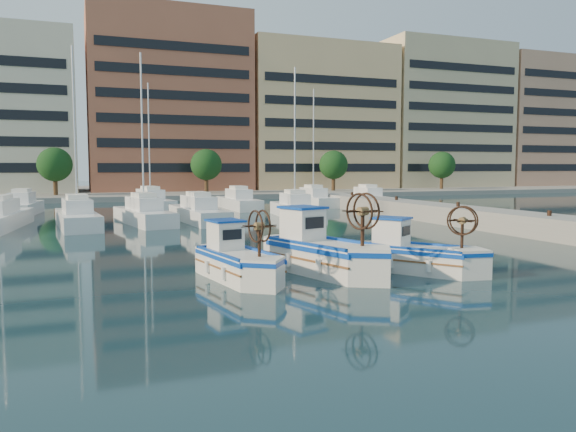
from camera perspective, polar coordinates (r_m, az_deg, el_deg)
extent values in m
plane|color=#193643|center=(21.57, 11.78, -5.51)|extent=(300.00, 300.00, 0.00)
cube|color=gray|center=(35.72, 22.70, -0.68)|extent=(3.00, 60.00, 1.20)
cube|color=gray|center=(85.76, -12.79, 2.47)|extent=(180.00, 40.00, 0.60)
cube|color=#AF5F44|center=(84.34, -12.09, 11.16)|extent=(22.00, 14.00, 25.00)
cube|color=black|center=(77.47, -11.33, 11.73)|extent=(20.24, 0.12, 22.50)
cube|color=#F6C589|center=(90.47, 2.71, 9.88)|extent=(23.00, 14.00, 22.00)
cube|color=black|center=(84.10, 4.62, 10.24)|extent=(21.16, 0.12, 19.80)
cube|color=#CAB58A|center=(101.77, 14.89, 9.74)|extent=(22.00, 14.00, 24.00)
cube|color=black|center=(96.15, 17.34, 9.97)|extent=(20.24, 0.12, 21.60)
cube|color=tan|center=(115.75, 23.92, 8.64)|extent=(21.00, 14.00, 23.00)
cube|color=black|center=(110.85, 26.47, 8.73)|extent=(19.32, 0.12, 20.70)
cylinder|color=#3F2B19|center=(71.52, -22.54, 2.70)|extent=(0.50, 0.50, 3.00)
sphere|color=#19461A|center=(71.48, -22.62, 4.86)|extent=(4.00, 4.00, 4.00)
cylinder|color=#3F2B19|center=(73.09, -8.28, 3.07)|extent=(0.50, 0.50, 3.00)
sphere|color=#19461A|center=(73.06, -8.31, 5.19)|extent=(4.00, 4.00, 4.00)
cylinder|color=#3F2B19|center=(78.86, 4.63, 3.24)|extent=(0.50, 0.50, 3.00)
sphere|color=#19461A|center=(78.83, 4.64, 5.21)|extent=(4.00, 4.00, 4.00)
cylinder|color=#3F2B19|center=(88.00, 15.33, 3.26)|extent=(0.50, 0.50, 3.00)
sphere|color=#19461A|center=(87.97, 15.37, 5.02)|extent=(4.00, 4.00, 4.00)
cube|color=white|center=(38.59, -20.60, -0.37)|extent=(2.96, 8.76, 1.00)
cylinder|color=silver|center=(38.50, -20.86, 7.81)|extent=(0.12, 0.12, 11.00)
cube|color=white|center=(39.54, -14.42, -0.08)|extent=(3.59, 8.49, 1.00)
cylinder|color=silver|center=(39.45, -14.59, 7.90)|extent=(0.12, 0.12, 11.00)
cube|color=white|center=(40.32, -9.08, 0.11)|extent=(2.83, 9.27, 1.00)
cube|color=white|center=(43.74, 0.68, 0.55)|extent=(3.15, 8.42, 1.00)
cylinder|color=silver|center=(43.66, 0.69, 7.76)|extent=(0.12, 0.12, 11.00)
cube|color=white|center=(50.77, -25.38, 0.68)|extent=(2.97, 7.29, 1.00)
cube|color=white|center=(53.21, -13.80, 1.20)|extent=(3.63, 9.14, 1.00)
cylinder|color=silver|center=(53.15, -13.93, 7.12)|extent=(0.12, 0.12, 11.00)
cube|color=white|center=(52.47, -5.04, 1.27)|extent=(2.21, 8.78, 1.00)
cube|color=white|center=(55.90, 2.58, 1.51)|extent=(2.23, 7.94, 1.00)
cylinder|color=silver|center=(55.84, 2.60, 7.16)|extent=(0.12, 0.12, 11.00)
cube|color=white|center=(57.61, 8.08, 1.57)|extent=(3.06, 8.64, 1.00)
cube|color=white|center=(19.54, -5.08, -5.11)|extent=(2.22, 3.98, 0.94)
cube|color=#0D3DAB|center=(19.49, -5.09, -4.07)|extent=(2.28, 4.10, 0.14)
cube|color=#1A88D1|center=(19.49, -5.09, -4.24)|extent=(1.81, 3.55, 0.05)
cube|color=white|center=(20.37, -6.38, -1.97)|extent=(1.17, 1.31, 0.99)
cube|color=#0D3DAB|center=(20.31, -6.39, -0.46)|extent=(1.32, 1.47, 0.07)
cylinder|color=#331E14|center=(17.96, -2.93, -2.80)|extent=(0.11, 0.11, 1.04)
cylinder|color=brown|center=(17.89, -2.94, -1.03)|extent=(0.32, 0.30, 0.25)
torus|color=#331E14|center=(17.83, -3.32, -1.06)|extent=(0.24, 1.04, 1.05)
torus|color=#331E14|center=(17.95, -2.56, -1.01)|extent=(0.24, 1.04, 1.05)
cube|color=white|center=(20.63, 3.74, -4.31)|extent=(3.16, 4.87, 1.13)
cube|color=#0D3DAB|center=(20.56, 3.75, -3.13)|extent=(3.25, 5.02, 0.17)
cube|color=#1A88D1|center=(20.57, 3.75, -3.31)|extent=(2.62, 4.32, 0.06)
cube|color=white|center=(21.45, 1.50, -0.83)|extent=(1.53, 1.68, 1.18)
cube|color=#0D3DAB|center=(21.40, 1.50, 0.89)|extent=(1.74, 1.88, 0.09)
cylinder|color=#331E14|center=(19.06, 7.58, -1.51)|extent=(0.13, 0.13, 1.24)
cylinder|color=brown|center=(19.00, 7.60, 0.49)|extent=(0.42, 0.39, 0.30)
torus|color=#331E14|center=(18.89, 7.25, 0.46)|extent=(0.44, 1.22, 1.26)
torus|color=#331E14|center=(19.11, 7.94, 0.51)|extent=(0.44, 1.22, 1.26)
cube|color=white|center=(21.41, 13.06, -4.34)|extent=(3.50, 3.98, 0.94)
cube|color=#0D3DAB|center=(21.35, 13.08, -3.39)|extent=(3.61, 4.10, 0.14)
cube|color=#1A88D1|center=(21.36, 13.07, -3.54)|extent=(3.00, 3.47, 0.05)
cube|color=white|center=(21.67, 10.45, -1.62)|extent=(1.48, 1.52, 0.98)
cube|color=#0D3DAB|center=(21.62, 10.48, -0.20)|extent=(1.66, 1.70, 0.07)
cylinder|color=#331E14|center=(20.77, 17.27, -1.97)|extent=(0.11, 0.11, 1.04)
cylinder|color=brown|center=(20.71, 17.31, -0.45)|extent=(0.38, 0.37, 0.25)
torus|color=#331E14|center=(20.58, 17.20, -0.48)|extent=(0.66, 0.88, 1.05)
torus|color=#331E14|center=(20.84, 17.41, -0.42)|extent=(0.66, 0.88, 1.05)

